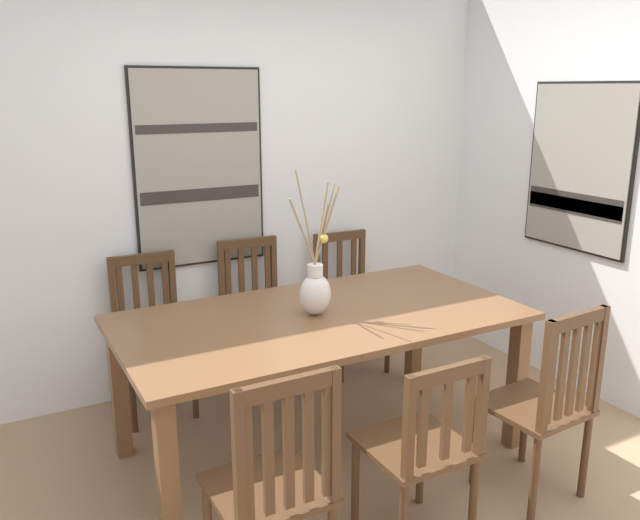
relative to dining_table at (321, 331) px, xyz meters
The scene contains 12 objects.
ground_plane 0.97m from the dining_table, 86.78° to the right, with size 6.40×6.40×0.03m, color #A37F5B.
wall_back 1.36m from the dining_table, 88.17° to the left, with size 6.40×0.12×2.70m, color white.
dining_table is the anchor object (origin of this frame).
centerpiece_vase 0.23m from the dining_table, 151.62° to the left, with size 0.29×0.14×0.75m.
chair_0 1.16m from the dining_table, 51.80° to the left, with size 0.43×0.43×0.94m.
chair_1 1.11m from the dining_table, 127.43° to the right, with size 0.42×0.42×0.98m.
chair_2 0.91m from the dining_table, 89.34° to the left, with size 0.44×0.44×0.97m.
chair_3 0.89m from the dining_table, 89.37° to the right, with size 0.42×0.42×0.88m.
chair_4 1.14m from the dining_table, 126.11° to the left, with size 0.43×0.43×0.95m.
chair_5 1.14m from the dining_table, 50.39° to the right, with size 0.45×0.45×0.97m.
painting_on_back_wall 1.36m from the dining_table, 102.41° to the left, with size 0.82×0.05×1.21m.
painting_on_side_wall 1.97m from the dining_table, ahead, with size 0.05×0.77×1.04m.
Camera 1 is at (-1.54, -2.10, 1.91)m, focal length 36.43 mm.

